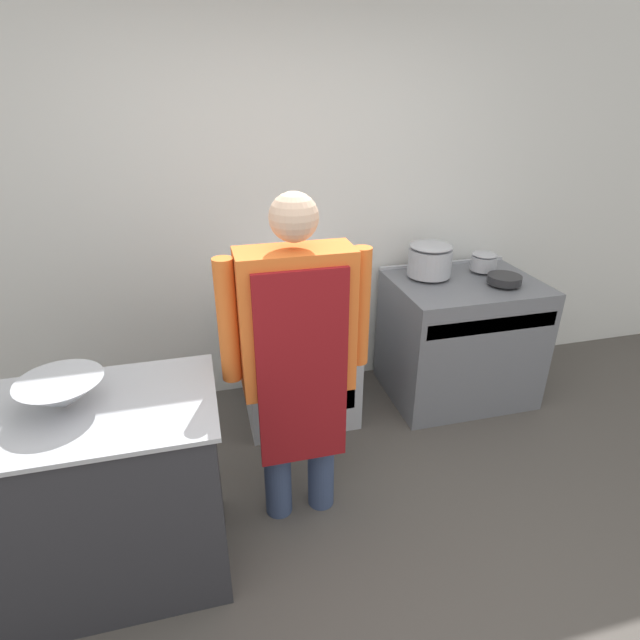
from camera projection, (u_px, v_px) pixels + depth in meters
The scene contains 10 objects.
ground_plane at pixel (375, 622), 2.14m from camera, with size 14.00×14.00×0.00m, color #4C4742.
wall_back at pixel (281, 207), 3.31m from camera, with size 8.00×0.05×2.70m.
prep_counter at pixel (96, 497), 2.17m from camera, with size 1.11×0.65×0.92m.
stove at pixel (459, 338), 3.56m from camera, with size 0.98×0.75×0.90m.
fridge_unit at pixel (297, 353), 3.35m from camera, with size 0.71×0.68×0.90m.
person_cook at pixel (297, 350), 2.30m from camera, with size 0.70×0.24×1.70m.
mixing_bowl at pixel (62, 394), 1.96m from camera, with size 0.33×0.33×0.13m.
stock_pot at pixel (430, 259), 3.38m from camera, with size 0.30×0.30×0.23m.
saute_pan at pixel (504, 279), 3.29m from camera, with size 0.22×0.22×0.05m.
sauce_pot at pixel (484, 261), 3.50m from camera, with size 0.18×0.18×0.13m.
Camera 1 is at (-0.57, -1.27, 2.09)m, focal length 28.00 mm.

